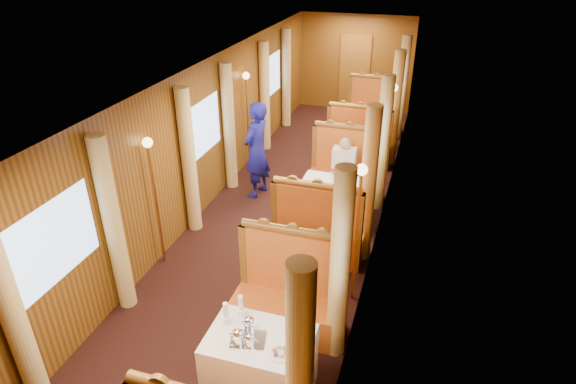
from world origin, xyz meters
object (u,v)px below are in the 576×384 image
at_px(table_far, 366,130).
at_px(table_near, 260,365).
at_px(teapot_left, 238,339).
at_px(banquette_near_aft, 289,298).
at_px(tea_tray, 248,340).
at_px(fruit_plate, 280,352).
at_px(banquette_mid_aft, 345,175).
at_px(banquette_mid_fwd, 318,233).
at_px(table_mid, 333,203).
at_px(banquette_far_aft, 373,114).
at_px(teapot_back, 249,326).
at_px(steward, 257,150).
at_px(passenger, 344,164).
at_px(rose_vase_far, 367,107).
at_px(teapot_right, 250,342).
at_px(rose_vase_mid, 333,173).
at_px(banquette_far_fwd, 359,145).

bearing_deg(table_far, table_near, -90.00).
xyz_separation_m(table_far, teapot_left, (-0.16, -7.14, 0.45)).
distance_m(banquette_near_aft, tea_tray, 1.13).
bearing_deg(tea_tray, fruit_plate, -11.23).
bearing_deg(banquette_mid_aft, banquette_mid_fwd, -90.00).
bearing_deg(table_mid, banquette_near_aft, -90.00).
bearing_deg(tea_tray, table_mid, 88.54).
relative_size(tea_tray, fruit_plate, 1.44).
height_order(table_mid, teapot_left, teapot_left).
relative_size(banquette_far_aft, fruit_plate, 5.69).
bearing_deg(teapot_back, steward, 129.50).
bearing_deg(passenger, teapot_back, -91.61).
bearing_deg(rose_vase_far, table_near, -89.84).
distance_m(table_near, table_far, 7.00).
bearing_deg(table_mid, steward, 158.51).
height_order(banquette_mid_aft, fruit_plate, banquette_mid_aft).
bearing_deg(teapot_right, table_mid, 80.58).
distance_m(table_near, rose_vase_mid, 3.55).
xyz_separation_m(banquette_mid_aft, steward, (-1.55, -0.41, 0.46)).
height_order(banquette_far_aft, fruit_plate, banquette_far_aft).
bearing_deg(table_far, banquette_far_fwd, -90.00).
bearing_deg(teapot_back, table_far, 109.16).
relative_size(rose_vase_far, passenger, 0.47).
bearing_deg(teapot_back, banquette_mid_aft, 108.62).
bearing_deg(table_mid, rose_vase_far, 90.33).
xyz_separation_m(rose_vase_far, passenger, (0.02, -2.71, -0.19)).
xyz_separation_m(banquette_near_aft, rose_vase_mid, (-0.03, 2.49, 0.50)).
bearing_deg(steward, rose_vase_far, 163.27).
distance_m(table_mid, banquette_far_fwd, 2.49).
bearing_deg(fruit_plate, banquette_mid_aft, 93.24).
bearing_deg(table_near, banquette_far_aft, 90.00).
xyz_separation_m(table_near, rose_vase_far, (-0.02, 6.98, 0.55)).
xyz_separation_m(table_near, tea_tray, (-0.09, -0.06, 0.38)).
bearing_deg(steward, table_far, 163.10).
height_order(banquette_near_aft, tea_tray, banquette_near_aft).
height_order(table_near, banquette_far_fwd, banquette_far_fwd).
distance_m(teapot_right, teapot_back, 0.19).
relative_size(banquette_far_aft, passenger, 1.76).
height_order(table_near, banquette_mid_fwd, banquette_mid_fwd).
relative_size(rose_vase_mid, passenger, 0.47).
bearing_deg(fruit_plate, banquette_far_fwd, 92.47).
xyz_separation_m(table_mid, banquette_far_fwd, (0.00, 2.49, 0.05)).
bearing_deg(banquette_far_aft, banquette_far_fwd, -90.00).
height_order(banquette_mid_aft, rose_vase_mid, banquette_mid_aft).
xyz_separation_m(table_far, banquette_far_fwd, (0.00, -1.01, 0.05)).
bearing_deg(banquette_near_aft, teapot_back, -97.03).
distance_m(banquette_mid_aft, teapot_right, 4.66).
relative_size(table_near, table_mid, 1.00).
bearing_deg(banquette_far_fwd, table_far, 90.00).
bearing_deg(table_mid, banquette_mid_fwd, -90.00).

